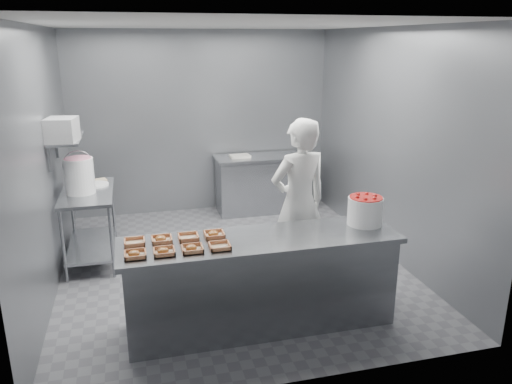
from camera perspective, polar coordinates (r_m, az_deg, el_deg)
The scene contains 24 objects.
floor at distance 6.17m, azimuth -2.72°, elevation -8.38°, with size 4.50×4.50×0.00m, color #4C4C51.
ceiling at distance 5.58m, azimuth -3.14°, elevation 18.59°, with size 4.50×4.50×0.00m, color white.
wall_back at distance 7.89m, azimuth -6.24°, elevation 7.85°, with size 4.00×0.04×2.80m, color slate.
wall_left at distance 5.68m, azimuth -23.13°, elevation 2.97°, with size 0.04×4.50×2.80m, color slate.
wall_right at distance 6.41m, azimuth 14.96°, elevation 5.24°, with size 0.04×4.50×2.80m, color slate.
service_counter at distance 4.79m, azimuth 0.57°, elevation -10.21°, with size 2.60×0.70×0.90m.
prep_table at distance 6.43m, azimuth -18.50°, elevation -2.52°, with size 0.60×1.20×0.90m.
back_counter at distance 7.94m, azimuth 0.79°, elevation 1.00°, with size 1.50×0.60×0.90m.
wall_shelf at distance 6.20m, azimuth -20.90°, elevation 5.74°, with size 0.35×0.90×0.03m, color slate.
tray_0 at distance 4.33m, azimuth -13.67°, elevation -6.91°, with size 0.19×0.18×0.06m.
tray_1 at distance 4.34m, azimuth -10.49°, elevation -6.67°, with size 0.19×0.18×0.06m.
tray_2 at distance 4.36m, azimuth -7.32°, elevation -6.41°, with size 0.19×0.18×0.06m.
tray_3 at distance 4.39m, azimuth -4.16°, elevation -6.17°, with size 0.19×0.18×0.04m.
tray_4 at distance 4.59m, azimuth -13.71°, elevation -5.57°, with size 0.19×0.18×0.04m.
tray_5 at distance 4.59m, azimuth -10.75°, elevation -5.31°, with size 0.19×0.18×0.06m.
tray_6 at distance 4.61m, azimuth -7.73°, elevation -5.11°, with size 0.19×0.18×0.04m.
tray_7 at distance 4.64m, azimuth -4.82°, elevation -4.83°, with size 0.19×0.18×0.06m.
worker at distance 5.46m, azimuth 4.92°, elevation -1.28°, with size 0.68×0.45×1.87m, color white.
strawberry_tub at distance 5.00m, azimuth 12.37°, elevation -1.98°, with size 0.34×0.34×0.28m.
glaze_bucket at distance 6.22m, azimuth -19.53°, elevation 1.85°, with size 0.35×0.34×0.52m.
bucket_lid at distance 6.54m, azimuth -17.81°, elevation 0.81°, with size 0.31×0.31×0.02m, color white.
rag at distance 6.74m, azimuth -17.35°, elevation 1.32°, with size 0.14×0.12×0.02m, color #CCB28C.
appliance at distance 5.91m, azimuth -21.30°, elevation 6.64°, with size 0.31×0.35×0.26m, color gray.
paper_stack at distance 7.74m, azimuth -1.84°, elevation 4.12°, with size 0.30×0.22×0.04m, color silver.
Camera 1 is at (-1.11, -5.46, 2.65)m, focal length 35.00 mm.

